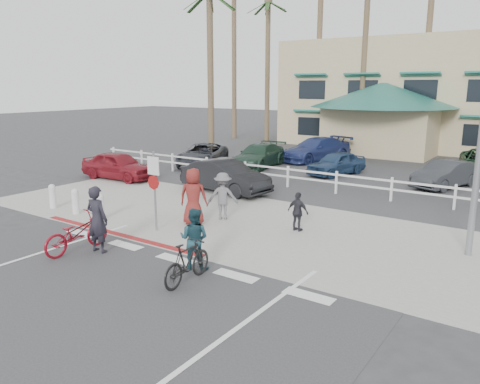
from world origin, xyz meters
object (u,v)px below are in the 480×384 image
Objects in this scene: bike_black at (187,262)px; car_red_compact at (119,165)px; bike_red at (77,233)px; sign_post at (155,187)px; car_white_sedan at (225,176)px.

car_red_compact is (-11.26, 7.75, 0.17)m from bike_black.
bike_red is 1.20× the size of bike_black.
car_red_compact is at bearing -46.57° from bike_red.
sign_post reaches higher than car_white_sedan.
sign_post is 4.48m from bike_black.
car_red_compact is (-7.25, 7.90, 0.15)m from bike_red.
car_white_sedan reaches higher than bike_red.
bike_red is at bearing -99.50° from sign_post.
car_white_sedan is 1.06× the size of car_red_compact.
car_red_compact is at bearing 102.48° from car_white_sedan.
car_white_sedan is (-5.07, 8.41, 0.19)m from bike_black.
bike_red reaches higher than bike_black.
bike_red is at bearing -1.16° from bike_black.
bike_red is 0.51× the size of car_red_compact.
sign_post is 2.89m from bike_red.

